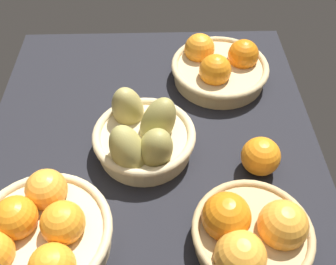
{
  "coord_description": "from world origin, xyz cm",
  "views": [
    {
      "loc": [
        -53.54,
        -1.99,
        66.73
      ],
      "look_at": [
        -0.22,
        -3.47,
        7.0
      ],
      "focal_mm": 41.35,
      "sensor_mm": 36.0,
      "label": 1
    }
  ],
  "objects_px": {
    "basket_near_right": "(219,67)",
    "basket_far_left": "(40,234)",
    "loose_orange_front_gap": "(261,156)",
    "basket_near_left": "(251,234)",
    "basket_center_pears": "(143,136)"
  },
  "relations": [
    {
      "from": "basket_near_right",
      "to": "basket_far_left",
      "type": "xyz_separation_m",
      "value": [
        -0.44,
        0.35,
        0.01
      ]
    },
    {
      "from": "loose_orange_front_gap",
      "to": "basket_near_right",
      "type": "bearing_deg",
      "value": 9.65
    },
    {
      "from": "basket_far_left",
      "to": "loose_orange_front_gap",
      "type": "xyz_separation_m",
      "value": [
        0.16,
        -0.4,
        -0.01
      ]
    },
    {
      "from": "basket_near_right",
      "to": "basket_near_left",
      "type": "xyz_separation_m",
      "value": [
        -0.45,
        0.0,
        0.0
      ]
    },
    {
      "from": "basket_near_right",
      "to": "basket_far_left",
      "type": "bearing_deg",
      "value": 141.43
    },
    {
      "from": "basket_near_right",
      "to": "basket_near_left",
      "type": "bearing_deg",
      "value": 179.96
    },
    {
      "from": "loose_orange_front_gap",
      "to": "basket_center_pears",
      "type": "bearing_deg",
      "value": 76.89
    },
    {
      "from": "basket_far_left",
      "to": "basket_center_pears",
      "type": "bearing_deg",
      "value": -38.59
    },
    {
      "from": "basket_far_left",
      "to": "basket_near_left",
      "type": "distance_m",
      "value": 0.35
    },
    {
      "from": "basket_center_pears",
      "to": "loose_orange_front_gap",
      "type": "bearing_deg",
      "value": -103.11
    },
    {
      "from": "basket_near_right",
      "to": "loose_orange_front_gap",
      "type": "relative_size",
      "value": 3.08
    },
    {
      "from": "basket_center_pears",
      "to": "basket_far_left",
      "type": "xyz_separation_m",
      "value": [
        -0.21,
        0.17,
        -0.0
      ]
    },
    {
      "from": "basket_center_pears",
      "to": "basket_far_left",
      "type": "height_order",
      "value": "basket_center_pears"
    },
    {
      "from": "basket_near_right",
      "to": "basket_center_pears",
      "type": "xyz_separation_m",
      "value": [
        -0.23,
        0.18,
        0.01
      ]
    },
    {
      "from": "basket_near_left",
      "to": "basket_center_pears",
      "type": "bearing_deg",
      "value": 39.75
    }
  ]
}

